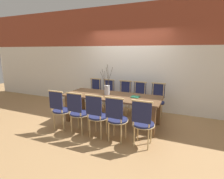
% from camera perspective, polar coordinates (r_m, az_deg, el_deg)
% --- Properties ---
extents(ground_plane, '(16.00, 16.00, 0.00)m').
position_cam_1_polar(ground_plane, '(4.67, 0.00, -10.74)').
color(ground_plane, '#A87F51').
extents(wall_rear, '(12.00, 0.06, 3.20)m').
position_cam_1_polar(wall_rear, '(5.57, 5.68, 9.99)').
color(wall_rear, white).
rests_on(wall_rear, ground_plane).
extents(dining_table, '(2.45, 0.94, 0.74)m').
position_cam_1_polar(dining_table, '(4.45, 0.00, -3.06)').
color(dining_table, brown).
rests_on(dining_table, ground_plane).
extents(chair_near_leftend, '(0.45, 0.45, 0.97)m').
position_cam_1_polar(chair_near_leftend, '(4.30, -16.51, -5.94)').
color(chair_near_leftend, '#1E234C').
rests_on(chair_near_leftend, ground_plane).
extents(chair_near_left, '(0.45, 0.45, 0.97)m').
position_cam_1_polar(chair_near_left, '(4.01, -11.00, -6.99)').
color(chair_near_left, '#1E234C').
rests_on(chair_near_left, ground_plane).
extents(chair_near_center, '(0.45, 0.45, 0.97)m').
position_cam_1_polar(chair_near_center, '(3.78, -4.97, -8.06)').
color(chair_near_center, '#1E234C').
rests_on(chair_near_center, ground_plane).
extents(chair_near_right, '(0.45, 0.45, 0.97)m').
position_cam_1_polar(chair_near_right, '(3.60, 1.47, -9.10)').
color(chair_near_right, '#1E234C').
rests_on(chair_near_right, ground_plane).
extents(chair_near_rightend, '(0.45, 0.45, 0.97)m').
position_cam_1_polar(chair_near_rightend, '(3.45, 10.01, -10.30)').
color(chair_near_rightend, '#1E234C').
rests_on(chair_near_rightend, ground_plane).
extents(chair_far_leftend, '(0.45, 0.45, 0.97)m').
position_cam_1_polar(chair_far_leftend, '(5.63, -5.88, -1.10)').
color(chair_far_leftend, '#1E234C').
rests_on(chair_far_leftend, ground_plane).
extents(chair_far_left, '(0.45, 0.45, 0.97)m').
position_cam_1_polar(chair_far_left, '(5.42, -1.57, -1.57)').
color(chair_far_left, '#1E234C').
rests_on(chair_far_left, ground_plane).
extents(chair_far_center, '(0.45, 0.45, 0.97)m').
position_cam_1_polar(chair_far_center, '(5.22, 3.93, -2.16)').
color(chair_far_center, '#1E234C').
rests_on(chair_far_center, ground_plane).
extents(chair_far_right, '(0.45, 0.45, 0.97)m').
position_cam_1_polar(chair_far_right, '(5.10, 8.66, -2.65)').
color(chair_far_right, '#1E234C').
rests_on(chair_far_right, ground_plane).
extents(chair_far_rightend, '(0.45, 0.45, 0.97)m').
position_cam_1_polar(chair_far_rightend, '(5.00, 14.48, -3.23)').
color(chair_far_rightend, '#1E234C').
rests_on(chair_far_rightend, ground_plane).
extents(vase_centerpiece, '(0.29, 0.29, 0.78)m').
position_cam_1_polar(vase_centerpiece, '(4.47, -1.64, -0.05)').
color(vase_centerpiece, silver).
rests_on(vase_centerpiece, dining_table).
extents(book_stack, '(0.21, 0.20, 0.02)m').
position_cam_1_polar(book_stack, '(4.28, 7.64, -2.38)').
color(book_stack, '#1E6B4C').
rests_on(book_stack, dining_table).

